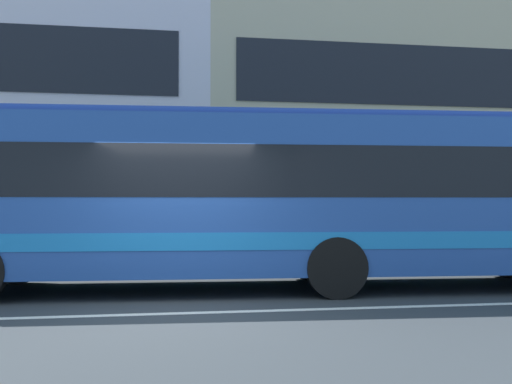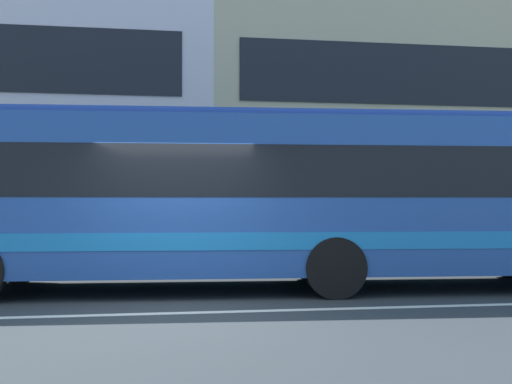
{
  "view_description": "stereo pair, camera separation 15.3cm",
  "coord_description": "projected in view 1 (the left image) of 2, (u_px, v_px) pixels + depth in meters",
  "views": [
    {
      "loc": [
        -0.2,
        -8.31,
        1.56
      ],
      "look_at": [
        1.5,
        2.39,
        1.75
      ],
      "focal_mm": 41.16,
      "sensor_mm": 36.0,
      "label": 1
    },
    {
      "loc": [
        -0.04,
        -8.33,
        1.56
      ],
      "look_at": [
        1.5,
        2.39,
        1.75
      ],
      "focal_mm": 41.16,
      "sensor_mm": 36.0,
      "label": 2
    }
  ],
  "objects": [
    {
      "name": "ground_plane",
      "position": [
        177.0,
        314.0,
        8.21
      ],
      "size": [
        160.0,
        160.0,
        0.0
      ],
      "primitive_type": "plane",
      "color": "#303539"
    },
    {
      "name": "lane_centre_line",
      "position": [
        177.0,
        313.0,
        8.21
      ],
      "size": [
        60.0,
        0.16,
        0.01
      ],
      "primitive_type": "cube",
      "color": "silver",
      "rests_on": "ground_plane"
    },
    {
      "name": "hedge_row_far",
      "position": [
        175.0,
        247.0,
        13.62
      ],
      "size": [
        23.37,
        1.1,
        1.04
      ],
      "primitive_type": "cube",
      "color": "#26581D",
      "rests_on": "ground_plane"
    },
    {
      "name": "apartment_block_right",
      "position": [
        434.0,
        124.0,
        24.88
      ],
      "size": [
        19.88,
        10.89,
        9.81
      ],
      "color": "#BDB090",
      "rests_on": "ground_plane"
    },
    {
      "name": "transit_bus",
      "position": [
        281.0,
        194.0,
        10.61
      ],
      "size": [
        11.97,
        3.21,
        3.11
      ],
      "color": "#234A98",
      "rests_on": "ground_plane"
    }
  ]
}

